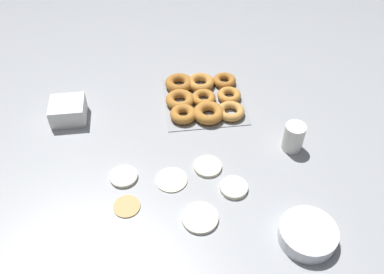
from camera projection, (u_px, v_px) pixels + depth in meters
ground_plane at (173, 169)px, 1.31m from camera, size 3.00×3.00×0.00m
pancake_0 at (171, 179)px, 1.27m from camera, size 0.10×0.10×0.01m
pancake_1 at (127, 206)px, 1.20m from camera, size 0.08×0.08×0.01m
pancake_2 at (208, 166)px, 1.31m from camera, size 0.09×0.09×0.01m
pancake_3 at (200, 218)px, 1.17m from camera, size 0.11×0.11×0.01m
pancake_4 at (234, 188)px, 1.24m from camera, size 0.09×0.09×0.01m
pancake_5 at (124, 177)px, 1.28m from camera, size 0.09×0.09×0.01m
donut_tray at (202, 98)px, 1.53m from camera, size 0.30×0.30×0.04m
batter_bowl at (308, 234)px, 1.11m from camera, size 0.16×0.16×0.05m
container_stack at (68, 111)px, 1.45m from camera, size 0.12×0.11×0.07m
paper_cup at (294, 137)px, 1.34m from camera, size 0.07×0.07×0.10m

